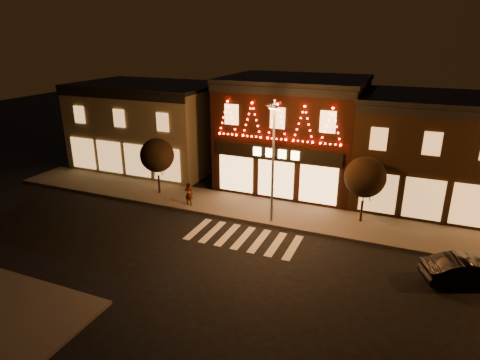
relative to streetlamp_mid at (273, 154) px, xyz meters
The scene contains 10 objects.
ground 7.92m from the streetlamp_mid, 98.03° to the right, with size 120.00×120.00×0.00m, color black.
sidewalk_far 4.93m from the streetlamp_mid, 55.80° to the left, with size 44.00×4.00×0.15m, color #47423D.
building_left 15.87m from the streetlamp_mid, 151.30° to the left, with size 12.20×8.28×7.30m.
building_pulp 7.66m from the streetlamp_mid, 96.76° to the left, with size 10.20×8.34×8.30m.
building_right_a 11.51m from the streetlamp_mid, 41.50° to the left, with size 9.20×8.28×7.50m.
streetlamp_mid is the anchor object (origin of this frame).
tree_left 9.52m from the streetlamp_mid, behind, with size 2.45×2.45×4.10m.
tree_right 5.83m from the streetlamp_mid, 23.81° to the left, with size 2.50×2.50×4.18m.
dark_sedan 11.70m from the streetlamp_mid, 13.72° to the right, with size 1.47×4.21×1.39m, color black.
pedestrian 7.10m from the streetlamp_mid, behind, with size 0.59×0.39×1.61m, color gray.
Camera 1 is at (8.12, -15.93, 11.28)m, focal length 30.79 mm.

